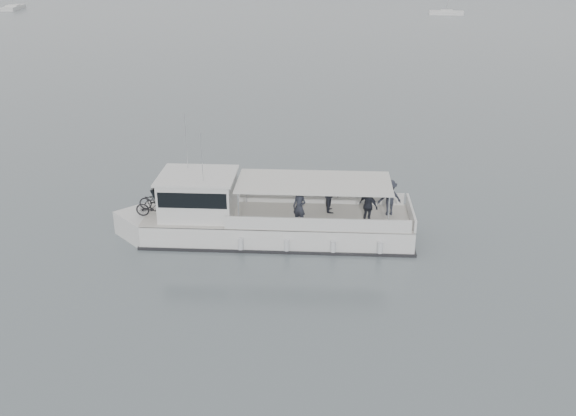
% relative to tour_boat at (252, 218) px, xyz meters
% --- Properties ---
extents(ground, '(1400.00, 1400.00, 0.00)m').
position_rel_tour_boat_xyz_m(ground, '(1.97, 1.18, -0.97)').
color(ground, '#505B5F').
rests_on(ground, ground).
extents(tour_boat, '(13.82, 7.42, 5.89)m').
position_rel_tour_boat_xyz_m(tour_boat, '(0.00, 0.00, 0.00)').
color(tour_boat, silver).
rests_on(tour_boat, ground).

